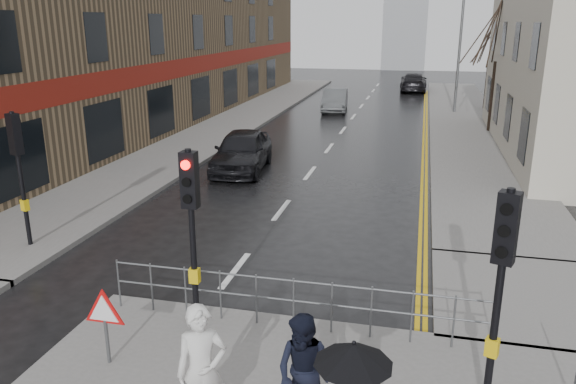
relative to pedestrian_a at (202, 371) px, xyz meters
The scene contains 18 objects.
ground 2.93m from the pedestrian_a, 119.95° to the left, with size 120.00×120.00×0.00m, color black.
left_pavement 26.56m from the pedestrian_a, 107.22° to the left, with size 4.00×44.00×0.14m, color #605E5B.
right_pavement 27.85m from the pedestrian_a, 79.35° to the left, with size 4.00×40.00×0.14m, color #605E5B.
pavement_bridge_right 7.49m from the pedestrian_a, 46.13° to the left, with size 4.00×4.20×0.14m, color #605E5B.
building_left_terrace 28.05m from the pedestrian_a, 118.74° to the left, with size 8.00×42.00×10.00m, color brown.
traffic_signal_near_left 3.11m from the pedestrian_a, 114.38° to the left, with size 0.28×0.27×3.40m.
traffic_signal_near_right 4.30m from the pedestrian_a, 19.34° to the left, with size 0.34×0.33×3.40m.
traffic_signal_far_left 8.80m from the pedestrian_a, 141.99° to the left, with size 0.34×0.33×3.40m.
guard_railing_front 3.02m from the pedestrian_a, 78.61° to the left, with size 7.14×0.04×1.00m.
warning_sign 2.44m from the pedestrian_a, 152.00° to the left, with size 0.80×0.07×1.35m.
street_lamp 30.89m from the pedestrian_a, 81.63° to the left, with size 1.83×0.25×8.00m.
tree_near 25.44m from the pedestrian_a, 75.84° to the left, with size 2.40×2.40×6.58m.
tree_far 33.20m from the pedestrian_a, 78.39° to the left, with size 2.40×2.40×5.64m.
pedestrian_a is the anchor object (origin of this frame).
pedestrian_b 1.39m from the pedestrian_a, 15.92° to the left, with size 0.84×0.66×1.73m, color black.
car_parked 14.68m from the pedestrian_a, 105.84° to the left, with size 1.86×4.62×1.58m, color black.
car_mid 29.86m from the pedestrian_a, 95.37° to the left, with size 1.49×4.28×1.41m, color #494C4F.
car_far 41.59m from the pedestrian_a, 87.42° to the left, with size 2.09×5.13×1.49m, color black.
Camera 1 is at (4.00, -8.42, 5.62)m, focal length 35.00 mm.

